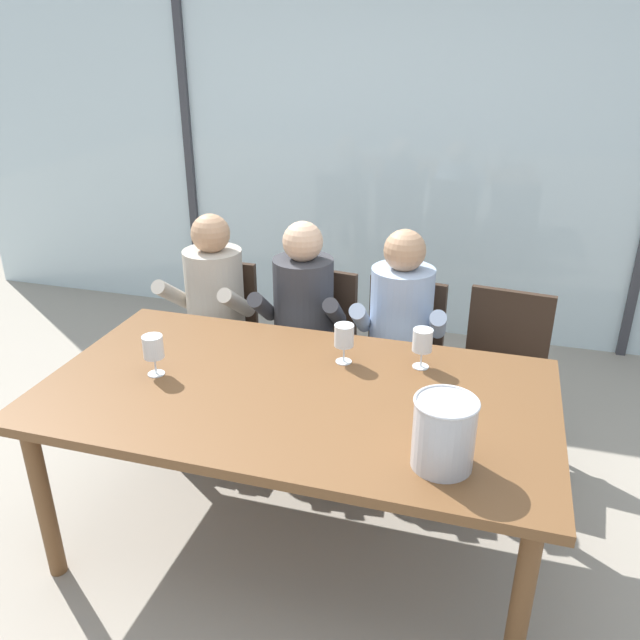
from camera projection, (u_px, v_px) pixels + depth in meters
name	position (u px, v px, depth m)	size (l,w,h in m)	color
ground	(351.00, 421.00, 3.71)	(14.00, 14.00, 0.00)	#9E9384
window_glass_panel	(403.00, 155.00, 4.39)	(7.22, 0.03, 2.60)	silver
window_mullion_left	(189.00, 145.00, 4.79)	(0.06, 0.06, 2.60)	#38383D
hillside_vineyard	(451.00, 149.00, 7.92)	(13.22, 2.40, 1.51)	#477A38
dining_table	(296.00, 405.00, 2.54)	(2.02, 1.10, 0.78)	brown
chair_near_curtain	(217.00, 327.00, 3.67)	(0.44, 0.44, 0.88)	#332319
chair_left_of_center	(314.00, 337.00, 3.55)	(0.50, 0.50, 0.88)	#332319
chair_center	(399.00, 350.00, 3.40)	(0.50, 0.50, 0.88)	#332319
chair_right_of_center	(503.00, 365.00, 3.25)	(0.49, 0.49, 0.88)	#332319
person_beige_jumper	(209.00, 309.00, 3.47)	(0.47, 0.62, 1.20)	#B7AD9E
person_charcoal_jacket	(301.00, 320.00, 3.33)	(0.49, 0.63, 1.20)	#38383D
person_pale_blue_shirt	(399.00, 332.00, 3.20)	(0.48, 0.63, 1.20)	#9EB2D1
ice_bucket_primary	(444.00, 432.00, 2.02)	(0.21, 0.21, 0.24)	#B7B7BC
wine_glass_by_left_taster	(422.00, 342.00, 2.63)	(0.08, 0.08, 0.17)	silver
wine_glass_near_bucket	(344.00, 336.00, 2.67)	(0.08, 0.08, 0.17)	silver
wine_glass_center_pour	(153.00, 348.00, 2.57)	(0.08, 0.08, 0.17)	silver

